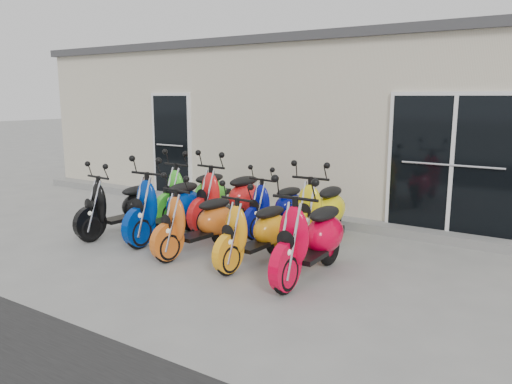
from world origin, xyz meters
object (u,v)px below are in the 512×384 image
Objects in this scene: scooter_front_orange_a at (197,212)px; scooter_back_green at (194,185)px; scooter_front_orange_b at (255,222)px; scooter_front_red at (311,226)px; scooter_front_blue at (167,197)px; scooter_back_yellow at (321,201)px; scooter_back_red at (229,189)px; scooter_front_black at (120,198)px; scooter_back_blue at (276,199)px.

scooter_front_orange_a is 1.88m from scooter_back_green.
scooter_front_orange_a is 1.02× the size of scooter_front_orange_b.
scooter_front_red is 1.01× the size of scooter_back_green.
scooter_back_yellow is (2.14, 1.11, -0.02)m from scooter_front_blue.
scooter_back_green is 0.78m from scooter_back_red.
scooter_front_red is (2.70, -0.33, -0.01)m from scooter_front_blue.
scooter_back_yellow reaches higher than scooter_front_orange_b.
scooter_front_black reaches higher than scooter_front_orange_a.
scooter_front_red is 0.98× the size of scooter_back_red.
scooter_back_red is at bearing 115.37° from scooter_front_orange_a.
scooter_front_orange_a is (0.88, -0.32, -0.08)m from scooter_front_blue.
scooter_front_blue reaches higher than scooter_front_black.
scooter_front_blue reaches higher than scooter_front_red.
scooter_back_yellow reaches higher than scooter_front_black.
scooter_front_orange_a is at bearing -21.64° from scooter_front_blue.
scooter_back_yellow is (1.27, 1.42, 0.06)m from scooter_front_orange_a.
scooter_back_red reaches higher than scooter_front_blue.
scooter_front_blue is at bearing -65.50° from scooter_back_green.
scooter_front_red reaches higher than scooter_back_green.
scooter_front_orange_b is 2.59m from scooter_back_green.
scooter_front_orange_b is 1.01× the size of scooter_back_blue.
scooter_back_blue is (1.28, 1.22, -0.10)m from scooter_front_blue.
scooter_front_blue is 1.13× the size of scooter_front_orange_a.
scooter_front_orange_a is 0.91× the size of scooter_back_yellow.
scooter_back_green is at bearing 177.15° from scooter_back_yellow.
scooter_front_black is 3.51m from scooter_front_red.
scooter_front_red is (3.51, -0.10, 0.05)m from scooter_front_black.
scooter_front_blue is 1.02× the size of scooter_back_green.
scooter_front_orange_b is at bearing -10.18° from scooter_front_blue.
scooter_front_red is (1.82, -0.01, 0.07)m from scooter_front_orange_a.
scooter_front_black is at bearing -176.65° from scooter_front_orange_b.
scooter_front_orange_a is at bearing -65.71° from scooter_back_red.
scooter_front_red reaches higher than scooter_back_blue.
scooter_front_black is 1.69m from scooter_front_orange_a.
scooter_back_green is (0.45, 1.33, 0.05)m from scooter_front_black.
scooter_back_yellow is at bearing 81.59° from scooter_front_orange_b.
scooter_front_black is 1.06× the size of scooter_back_blue.
scooter_back_red reaches higher than scooter_front_red.
scooter_front_blue is 1.77m from scooter_back_blue.
scooter_front_red is at bearing -71.87° from scooter_back_yellow.
scooter_front_red is at bearing -18.68° from scooter_back_green.
scooter_back_blue is (0.86, 0.14, -0.10)m from scooter_back_red.
scooter_front_red is at bearing 4.58° from scooter_front_black.
scooter_front_orange_b is at bearing -105.60° from scooter_back_yellow.
scooter_back_red is at bearing 140.56° from scooter_front_orange_b.
scooter_back_red is 1.03× the size of scooter_back_yellow.
scooter_front_orange_b is 0.89× the size of scooter_back_green.
scooter_front_red is 2.10m from scooter_back_blue.
scooter_back_red is at bearing 178.00° from scooter_back_yellow.
scooter_back_green reaches higher than scooter_front_orange_b.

